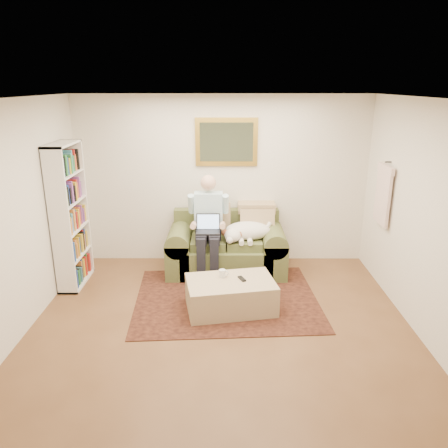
{
  "coord_description": "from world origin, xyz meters",
  "views": [
    {
      "loc": [
        0.05,
        -4.15,
        2.75
      ],
      "look_at": [
        0.03,
        1.4,
        0.95
      ],
      "focal_mm": 35.0,
      "sensor_mm": 36.0,
      "label": 1
    }
  ],
  "objects_px": {
    "bookshelf": "(69,216)",
    "seated_man": "(208,228)",
    "ottoman": "(230,295)",
    "coffee_mug": "(222,273)",
    "sleeping_dog": "(248,231)",
    "laptop": "(208,227)",
    "sofa": "(226,252)"
  },
  "relations": [
    {
      "from": "sofa",
      "to": "seated_man",
      "type": "bearing_deg",
      "value": -148.55
    },
    {
      "from": "bookshelf",
      "to": "seated_man",
      "type": "bearing_deg",
      "value": 7.75
    },
    {
      "from": "sleeping_dog",
      "to": "ottoman",
      "type": "xyz_separation_m",
      "value": [
        -0.27,
        -1.12,
        -0.48
      ]
    },
    {
      "from": "coffee_mug",
      "to": "bookshelf",
      "type": "height_order",
      "value": "bookshelf"
    },
    {
      "from": "sleeping_dog",
      "to": "bookshelf",
      "type": "relative_size",
      "value": 0.36
    },
    {
      "from": "sleeping_dog",
      "to": "ottoman",
      "type": "height_order",
      "value": "sleeping_dog"
    },
    {
      "from": "ottoman",
      "to": "coffee_mug",
      "type": "relative_size",
      "value": 10.83
    },
    {
      "from": "seated_man",
      "to": "sleeping_dog",
      "type": "height_order",
      "value": "seated_man"
    },
    {
      "from": "sleeping_dog",
      "to": "bookshelf",
      "type": "distance_m",
      "value": 2.53
    },
    {
      "from": "sofa",
      "to": "ottoman",
      "type": "bearing_deg",
      "value": -87.66
    },
    {
      "from": "laptop",
      "to": "coffee_mug",
      "type": "relative_size",
      "value": 3.42
    },
    {
      "from": "ottoman",
      "to": "coffee_mug",
      "type": "height_order",
      "value": "coffee_mug"
    },
    {
      "from": "sofa",
      "to": "bookshelf",
      "type": "distance_m",
      "value": 2.32
    },
    {
      "from": "seated_man",
      "to": "ottoman",
      "type": "xyz_separation_m",
      "value": [
        0.31,
        -1.05,
        -0.54
      ]
    },
    {
      "from": "sofa",
      "to": "laptop",
      "type": "relative_size",
      "value": 5.15
    },
    {
      "from": "ottoman",
      "to": "sleeping_dog",
      "type": "bearing_deg",
      "value": 76.61
    },
    {
      "from": "laptop",
      "to": "ottoman",
      "type": "height_order",
      "value": "laptop"
    },
    {
      "from": "laptop",
      "to": "ottoman",
      "type": "xyz_separation_m",
      "value": [
        0.31,
        -0.98,
        -0.58
      ]
    },
    {
      "from": "laptop",
      "to": "seated_man",
      "type": "bearing_deg",
      "value": 90.0
    },
    {
      "from": "sleeping_dog",
      "to": "laptop",
      "type": "bearing_deg",
      "value": -166.36
    },
    {
      "from": "ottoman",
      "to": "coffee_mug",
      "type": "bearing_deg",
      "value": 133.29
    },
    {
      "from": "coffee_mug",
      "to": "bookshelf",
      "type": "xyz_separation_m",
      "value": [
        -2.11,
        0.68,
        0.56
      ]
    },
    {
      "from": "seated_man",
      "to": "laptop",
      "type": "height_order",
      "value": "seated_man"
    },
    {
      "from": "laptop",
      "to": "ottoman",
      "type": "distance_m",
      "value": 1.18
    },
    {
      "from": "sofa",
      "to": "laptop",
      "type": "height_order",
      "value": "laptop"
    },
    {
      "from": "ottoman",
      "to": "coffee_mug",
      "type": "xyz_separation_m",
      "value": [
        -0.1,
        0.11,
        0.25
      ]
    },
    {
      "from": "seated_man",
      "to": "ottoman",
      "type": "relative_size",
      "value": 1.37
    },
    {
      "from": "sleeping_dog",
      "to": "coffee_mug",
      "type": "relative_size",
      "value": 7.25
    },
    {
      "from": "laptop",
      "to": "ottoman",
      "type": "bearing_deg",
      "value": -72.23
    },
    {
      "from": "coffee_mug",
      "to": "seated_man",
      "type": "bearing_deg",
      "value": 102.64
    },
    {
      "from": "sofa",
      "to": "bookshelf",
      "type": "height_order",
      "value": "bookshelf"
    },
    {
      "from": "laptop",
      "to": "bookshelf",
      "type": "bearing_deg",
      "value": -174.27
    }
  ]
}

